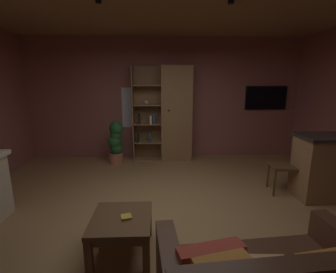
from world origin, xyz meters
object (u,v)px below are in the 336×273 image
(dining_chair, at_px, (289,162))
(potted_floor_plant, at_px, (116,142))
(bookshelf_cabinet, at_px, (172,114))
(table_book_0, at_px, (126,217))
(coffee_table, at_px, (122,224))
(wall_mounted_tv, at_px, (266,98))

(dining_chair, bearing_deg, potted_floor_plant, 152.63)
(bookshelf_cabinet, bearing_deg, dining_chair, -45.90)
(table_book_0, distance_m, potted_floor_plant, 3.08)
(coffee_table, xyz_separation_m, potted_floor_plant, (-0.55, 3.00, 0.15))
(coffee_table, relative_size, table_book_0, 6.28)
(dining_chair, relative_size, potted_floor_plant, 0.96)
(potted_floor_plant, distance_m, wall_mounted_tv, 3.67)
(potted_floor_plant, xyz_separation_m, wall_mounted_tv, (3.52, 0.48, 0.93))
(coffee_table, xyz_separation_m, table_book_0, (0.06, -0.02, 0.10))
(potted_floor_plant, height_order, wall_mounted_tv, wall_mounted_tv)
(bookshelf_cabinet, relative_size, table_book_0, 19.82)
(potted_floor_plant, relative_size, wall_mounted_tv, 0.98)
(table_book_0, bearing_deg, bookshelf_cabinet, 78.52)
(coffee_table, relative_size, dining_chair, 0.74)
(table_book_0, bearing_deg, coffee_table, 162.33)
(dining_chair, xyz_separation_m, wall_mounted_tv, (0.43, 2.09, 0.89))
(table_book_0, height_order, potted_floor_plant, potted_floor_plant)
(coffee_table, bearing_deg, table_book_0, -17.67)
(wall_mounted_tv, bearing_deg, table_book_0, -129.74)
(table_book_0, distance_m, wall_mounted_tv, 4.66)
(potted_floor_plant, bearing_deg, coffee_table, -79.61)
(coffee_table, bearing_deg, potted_floor_plant, 100.39)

